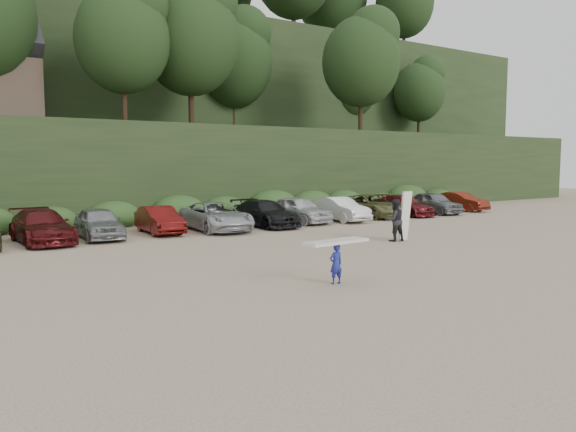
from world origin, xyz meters
TOP-DOWN VIEW (x-y plane):
  - ground at (0.00, 0.00)m, footprint 120.00×120.00m
  - hillside_backdrop at (-0.26, 35.93)m, footprint 90.00×41.50m
  - parked_cars at (-0.64, 9.93)m, footprint 39.73×6.16m
  - child_surfer at (-4.94, -4.10)m, footprint 2.24×0.80m
  - adult_surfer at (3.05, 1.43)m, footprint 1.42×0.90m

SIDE VIEW (x-z plane):
  - ground at x=0.00m, z-range 0.00..0.00m
  - parked_cars at x=-0.64m, z-range -0.06..1.54m
  - child_surfer at x=-4.94m, z-range 0.24..1.56m
  - adult_surfer at x=3.05m, z-range -0.16..2.12m
  - hillside_backdrop at x=-0.26m, z-range -2.78..25.22m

